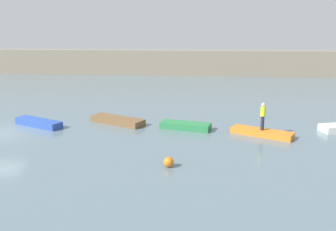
% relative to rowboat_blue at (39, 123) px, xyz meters
% --- Properties ---
extents(ground_plane, '(120.00, 120.00, 0.00)m').
position_rel_rowboat_blue_xyz_m(ground_plane, '(-1.89, -1.74, -0.23)').
color(ground_plane, slate).
extents(embankment_wall, '(80.00, 1.20, 3.25)m').
position_rel_rowboat_blue_xyz_m(embankment_wall, '(-1.89, 25.01, 1.40)').
color(embankment_wall, gray).
rests_on(embankment_wall, ground_plane).
extents(rowboat_blue, '(3.72, 2.51, 0.45)m').
position_rel_rowboat_blue_xyz_m(rowboat_blue, '(0.00, 0.00, 0.00)').
color(rowboat_blue, '#2B4CAD').
rests_on(rowboat_blue, ground_plane).
extents(rowboat_brown, '(4.09, 2.92, 0.43)m').
position_rel_rowboat_blue_xyz_m(rowboat_brown, '(5.29, 1.03, -0.01)').
color(rowboat_brown, brown).
rests_on(rowboat_brown, ground_plane).
extents(rowboat_green, '(3.51, 1.95, 0.43)m').
position_rel_rowboat_blue_xyz_m(rowboat_green, '(10.09, -0.03, -0.01)').
color(rowboat_green, '#2D7F47').
rests_on(rowboat_green, ground_plane).
extents(rowboat_orange, '(3.90, 2.70, 0.36)m').
position_rel_rowboat_blue_xyz_m(rowboat_orange, '(14.93, -1.19, -0.05)').
color(rowboat_orange, orange).
rests_on(rowboat_orange, ground_plane).
extents(person_hiviz_shirt, '(0.32, 0.32, 1.75)m').
position_rel_rowboat_blue_xyz_m(person_hiviz_shirt, '(14.93, -1.19, 1.12)').
color(person_hiviz_shirt, '#232838').
rests_on(person_hiviz_shirt, rowboat_orange).
extents(mooring_buoy, '(0.51, 0.51, 0.51)m').
position_rel_rowboat_blue_xyz_m(mooring_buoy, '(9.43, -6.86, 0.03)').
color(mooring_buoy, orange).
rests_on(mooring_buoy, ground_plane).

